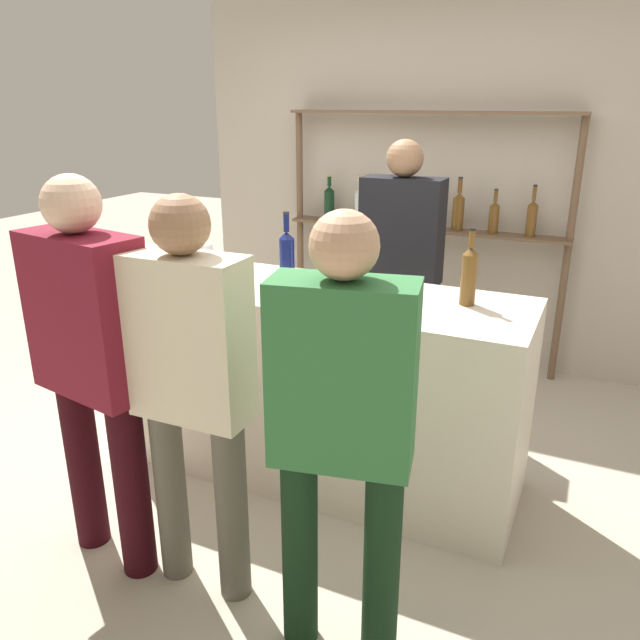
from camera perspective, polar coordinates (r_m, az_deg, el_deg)
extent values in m
plane|color=#B2A893|center=(3.44, 0.00, -13.57)|extent=(16.00, 16.00, 0.00)
cube|color=beige|center=(3.19, 0.00, -5.98)|extent=(2.02, 0.67, 1.01)
cube|color=#B2A899|center=(4.73, 10.27, 13.42)|extent=(3.62, 0.12, 2.80)
cylinder|color=brown|center=(4.99, -1.83, 8.25)|extent=(0.05, 0.05, 1.81)
cylinder|color=brown|center=(4.48, 21.67, 5.56)|extent=(0.05, 0.05, 1.81)
cube|color=brown|center=(4.54, 9.95, 18.21)|extent=(2.04, 0.18, 0.02)
cube|color=brown|center=(4.62, 9.37, 8.22)|extent=(2.04, 0.18, 0.02)
cylinder|color=black|center=(4.85, 0.85, 10.43)|extent=(0.08, 0.08, 0.22)
cone|color=black|center=(4.83, 0.86, 11.92)|extent=(0.08, 0.08, 0.03)
cylinder|color=black|center=(4.82, 0.86, 12.55)|extent=(0.03, 0.03, 0.07)
cylinder|color=gold|center=(4.82, 0.86, 13.06)|extent=(0.03, 0.03, 0.01)
cylinder|color=silver|center=(4.76, 3.62, 10.21)|extent=(0.08, 0.08, 0.22)
cone|color=silver|center=(4.74, 3.65, 11.72)|extent=(0.08, 0.08, 0.03)
cylinder|color=silver|center=(4.73, 3.67, 12.41)|extent=(0.03, 0.03, 0.08)
cylinder|color=gold|center=(4.72, 3.68, 12.97)|extent=(0.03, 0.03, 0.01)
cylinder|color=silver|center=(4.67, 6.49, 10.07)|extent=(0.07, 0.07, 0.24)
cone|color=silver|center=(4.65, 6.56, 11.72)|extent=(0.07, 0.07, 0.03)
cylinder|color=silver|center=(4.64, 6.59, 12.42)|extent=(0.03, 0.03, 0.08)
cylinder|color=black|center=(4.64, 6.61, 13.01)|extent=(0.03, 0.03, 0.01)
cylinder|color=#0F1956|center=(4.60, 9.44, 9.46)|extent=(0.07, 0.07, 0.18)
cone|color=#0F1956|center=(4.59, 9.52, 10.78)|extent=(0.07, 0.07, 0.03)
cylinder|color=#0F1956|center=(4.58, 9.56, 11.53)|extent=(0.03, 0.03, 0.09)
cylinder|color=#232328|center=(4.57, 9.60, 12.17)|extent=(0.03, 0.03, 0.01)
cylinder|color=brown|center=(4.54, 12.50, 9.40)|extent=(0.08, 0.08, 0.23)
cone|color=brown|center=(4.52, 12.62, 11.04)|extent=(0.08, 0.08, 0.04)
cylinder|color=brown|center=(4.51, 12.69, 11.88)|extent=(0.03, 0.03, 0.10)
cylinder|color=#232328|center=(4.50, 12.74, 12.58)|extent=(0.03, 0.03, 0.01)
cylinder|color=brown|center=(4.50, 15.59, 8.81)|extent=(0.07, 0.07, 0.19)
cone|color=brown|center=(4.48, 15.72, 10.19)|extent=(0.07, 0.07, 0.03)
cylinder|color=brown|center=(4.47, 15.78, 10.84)|extent=(0.03, 0.03, 0.07)
cylinder|color=#232328|center=(4.46, 15.83, 11.39)|extent=(0.03, 0.03, 0.01)
cylinder|color=brown|center=(4.46, 18.76, 8.56)|extent=(0.07, 0.07, 0.21)
cone|color=brown|center=(4.44, 18.93, 10.08)|extent=(0.07, 0.07, 0.03)
cylinder|color=brown|center=(4.43, 19.02, 10.87)|extent=(0.03, 0.03, 0.09)
cylinder|color=black|center=(4.43, 19.09, 11.54)|extent=(0.03, 0.03, 0.01)
cylinder|color=brown|center=(2.85, 13.43, 3.60)|extent=(0.07, 0.07, 0.23)
cone|color=brown|center=(2.82, 13.64, 6.15)|extent=(0.07, 0.07, 0.03)
cylinder|color=brown|center=(2.81, 13.72, 7.20)|extent=(0.03, 0.03, 0.07)
cylinder|color=black|center=(2.80, 13.79, 8.06)|extent=(0.03, 0.03, 0.01)
cylinder|color=#0F1956|center=(2.97, 1.10, 4.81)|extent=(0.08, 0.08, 0.23)
cone|color=#0F1956|center=(2.94, 1.12, 7.35)|extent=(0.08, 0.08, 0.04)
cylinder|color=#0F1956|center=(2.92, 1.13, 8.62)|extent=(0.03, 0.03, 0.10)
cylinder|color=black|center=(2.91, 1.14, 9.66)|extent=(0.03, 0.03, 0.01)
cylinder|color=#0F1956|center=(3.14, -3.04, 5.48)|extent=(0.08, 0.08, 0.22)
cone|color=#0F1956|center=(3.11, -3.08, 7.74)|extent=(0.08, 0.08, 0.03)
cylinder|color=#0F1956|center=(3.10, -3.10, 8.86)|extent=(0.03, 0.03, 0.09)
cylinder|color=#232328|center=(3.09, -3.12, 9.77)|extent=(0.03, 0.03, 0.01)
cylinder|color=black|center=(2.86, 1.57, 3.93)|extent=(0.08, 0.08, 0.21)
cone|color=black|center=(2.83, 1.60, 6.27)|extent=(0.08, 0.08, 0.03)
cylinder|color=black|center=(2.82, 1.61, 7.40)|extent=(0.03, 0.03, 0.08)
cylinder|color=gold|center=(2.81, 1.62, 8.31)|extent=(0.03, 0.03, 0.01)
cylinder|color=silver|center=(3.47, -10.74, 5.78)|extent=(0.12, 0.12, 0.13)
sphere|color=tan|center=(3.47, -11.42, 5.56)|extent=(0.02, 0.02, 0.02)
sphere|color=tan|center=(3.51, -10.47, 5.96)|extent=(0.02, 0.02, 0.02)
sphere|color=tan|center=(3.51, -10.43, 5.89)|extent=(0.02, 0.02, 0.02)
sphere|color=tan|center=(3.47, -11.29, 5.58)|extent=(0.02, 0.02, 0.02)
sphere|color=tan|center=(3.47, -10.80, 5.37)|extent=(0.02, 0.02, 0.02)
sphere|color=tan|center=(3.47, -10.99, 4.90)|extent=(0.02, 0.02, 0.02)
cylinder|color=black|center=(2.29, 5.66, -21.25)|extent=(0.13, 0.13, 0.77)
cylinder|color=black|center=(2.34, -1.86, -20.25)|extent=(0.13, 0.13, 0.77)
cube|color=#2D6B38|center=(1.94, 2.08, -5.04)|extent=(0.48, 0.29, 0.61)
sphere|color=tan|center=(1.81, 2.23, 6.85)|extent=(0.21, 0.21, 0.21)
cylinder|color=black|center=(4.09, 4.95, -1.71)|extent=(0.14, 0.14, 0.81)
cylinder|color=black|center=(4.00, 9.17, -2.36)|extent=(0.14, 0.14, 0.81)
cube|color=black|center=(3.84, 7.49, 8.06)|extent=(0.49, 0.22, 0.64)
sphere|color=#936B4C|center=(3.78, 7.78, 14.45)|extent=(0.22, 0.22, 0.22)
cylinder|color=#575347|center=(2.53, -8.06, -16.89)|extent=(0.12, 0.12, 0.77)
cylinder|color=#575347|center=(2.67, -13.45, -15.12)|extent=(0.12, 0.12, 0.77)
cube|color=beige|center=(2.27, -11.93, -1.65)|extent=(0.45, 0.20, 0.61)
sphere|color=#936B4C|center=(2.16, -12.69, 8.52)|extent=(0.21, 0.21, 0.21)
cylinder|color=black|center=(2.72, -16.81, -14.49)|extent=(0.14, 0.14, 0.79)
cylinder|color=black|center=(2.94, -20.78, -12.13)|extent=(0.14, 0.14, 0.79)
cube|color=maroon|center=(2.53, -20.62, 0.44)|extent=(0.53, 0.30, 0.63)
sphere|color=#DBB293|center=(2.43, -21.80, 9.84)|extent=(0.21, 0.21, 0.21)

